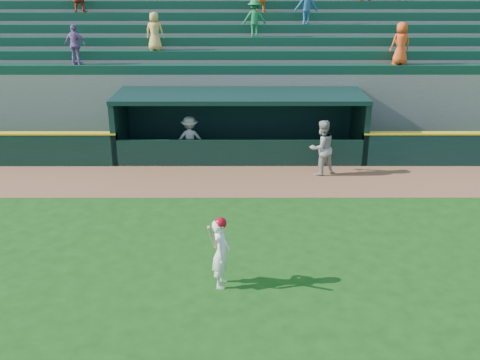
# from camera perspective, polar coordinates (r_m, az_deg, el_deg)

# --- Properties ---
(ground) EXTENTS (120.00, 120.00, 0.00)m
(ground) POSITION_cam_1_polar(r_m,az_deg,el_deg) (13.88, 0.01, -7.39)
(ground) COLOR #144310
(ground) RESTS_ON ground
(warning_track) EXTENTS (40.00, 3.00, 0.01)m
(warning_track) POSITION_cam_1_polar(r_m,az_deg,el_deg) (18.34, -0.01, -0.10)
(warning_track) COLOR brown
(warning_track) RESTS_ON ground
(dugout_player_front) EXTENTS (1.19, 1.10, 1.96)m
(dugout_player_front) POSITION_cam_1_polar(r_m,az_deg,el_deg) (18.88, 8.70, 3.42)
(dugout_player_front) COLOR #9B9C97
(dugout_player_front) RESTS_ON ground
(dugout_player_inside) EXTENTS (1.16, 0.73, 1.72)m
(dugout_player_inside) POSITION_cam_1_polar(r_m,az_deg,el_deg) (20.24, -5.37, 4.40)
(dugout_player_inside) COLOR #A8A8A3
(dugout_player_inside) RESTS_ON ground
(dugout) EXTENTS (9.40, 2.80, 2.46)m
(dugout) POSITION_cam_1_polar(r_m,az_deg,el_deg) (20.89, -0.02, 6.44)
(dugout) COLOR slate
(dugout) RESTS_ON ground
(stands) EXTENTS (34.50, 6.26, 7.05)m
(stands) POSITION_cam_1_polar(r_m,az_deg,el_deg) (25.13, -0.03, 11.34)
(stands) COLOR slate
(stands) RESTS_ON ground
(batter_at_plate) EXTENTS (0.50, 0.79, 1.70)m
(batter_at_plate) POSITION_cam_1_polar(r_m,az_deg,el_deg) (11.99, -2.05, -7.65)
(batter_at_plate) COLOR white
(batter_at_plate) RESTS_ON ground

